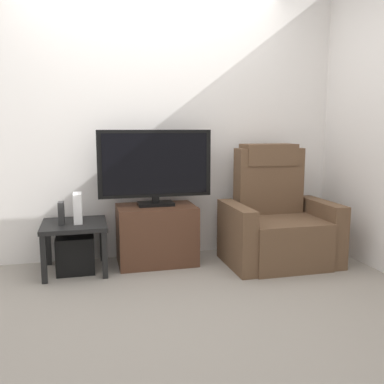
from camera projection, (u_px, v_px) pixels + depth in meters
name	position (u px, v px, depth m)	size (l,w,h in m)	color
ground_plane	(174.00, 298.00, 3.08)	(6.40, 6.40, 0.00)	gray
wall_back	(149.00, 120.00, 3.97)	(6.40, 0.06, 2.60)	silver
tv_stand	(156.00, 234.00, 3.84)	(0.70, 0.47, 0.53)	#4C2D1E
television	(155.00, 166.00, 3.77)	(1.02, 0.20, 0.68)	black
recliner_armchair	(277.00, 222.00, 3.89)	(0.98, 0.78, 1.08)	brown
side_table	(74.00, 230.00, 3.60)	(0.54, 0.54, 0.43)	black
subwoofer_box	(75.00, 253.00, 3.63)	(0.32, 0.32, 0.32)	black
book_upright	(61.00, 213.00, 3.53)	(0.05, 0.11, 0.19)	#262626
game_console	(78.00, 208.00, 3.59)	(0.07, 0.20, 0.25)	white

